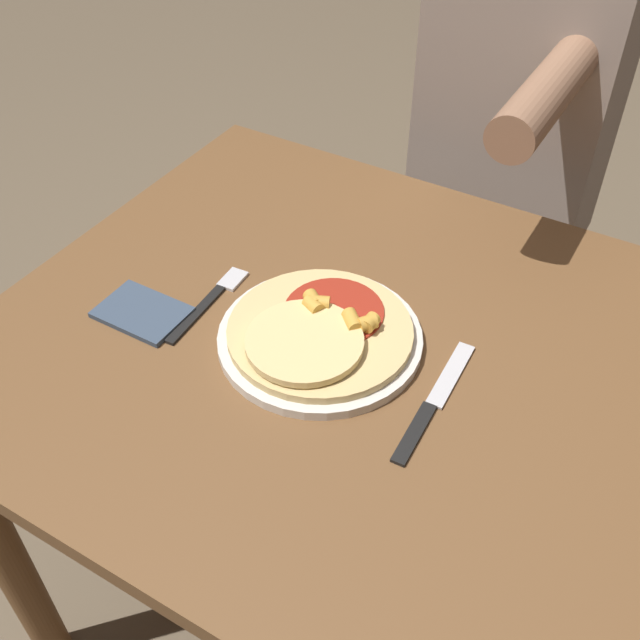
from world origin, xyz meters
The scene contains 8 objects.
ground_plane centered at (0.00, 0.00, 0.00)m, with size 8.00×8.00×0.00m, color brown.
dining_table centered at (0.00, 0.00, 0.61)m, with size 0.93×0.83×0.73m.
plate centered at (-0.02, -0.02, 0.74)m, with size 0.27×0.27×0.01m.
pizza centered at (-0.02, -0.03, 0.76)m, with size 0.25×0.25×0.04m.
fork centered at (-0.20, -0.03, 0.74)m, with size 0.03×0.18×0.00m.
knife centered at (0.15, -0.04, 0.74)m, with size 0.03×0.22×0.00m.
napkin centered at (-0.26, -0.10, 0.74)m, with size 0.12×0.08×0.01m.
person_diner centered at (0.01, 0.64, 0.75)m, with size 0.33×0.52×1.28m.
Camera 1 is at (0.34, -0.64, 1.43)m, focal length 42.00 mm.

